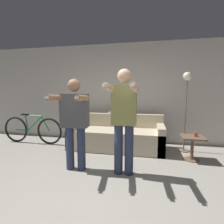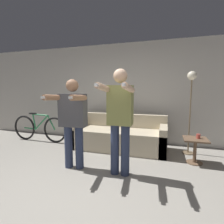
{
  "view_description": "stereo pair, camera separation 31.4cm",
  "coord_description": "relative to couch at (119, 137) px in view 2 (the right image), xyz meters",
  "views": [
    {
      "loc": [
        0.71,
        -1.99,
        1.37
      ],
      "look_at": [
        0.0,
        1.35,
        0.95
      ],
      "focal_mm": 28.0,
      "sensor_mm": 36.0,
      "label": 1
    },
    {
      "loc": [
        1.02,
        -1.92,
        1.37
      ],
      "look_at": [
        0.0,
        1.35,
        0.95
      ],
      "focal_mm": 28.0,
      "sensor_mm": 36.0,
      "label": 2
    }
  ],
  "objects": [
    {
      "name": "cat",
      "position": [
        0.02,
        0.33,
        0.59
      ],
      "size": [
        0.49,
        0.12,
        0.18
      ],
      "color": "silver",
      "rests_on": "couch"
    },
    {
      "name": "ground_plane",
      "position": [
        0.03,
        -2.0,
        -0.28
      ],
      "size": [
        16.0,
        16.0,
        0.0
      ],
      "primitive_type": "plane",
      "color": "gray"
    },
    {
      "name": "couch",
      "position": [
        0.0,
        0.0,
        0.0
      ],
      "size": [
        2.19,
        0.86,
        0.79
      ],
      "color": "beige",
      "rests_on": "ground_plane"
    },
    {
      "name": "bicycle",
      "position": [
        -2.22,
        -0.06,
        0.08
      ],
      "size": [
        1.67,
        0.07,
        0.77
      ],
      "color": "black",
      "rests_on": "ground_plane"
    },
    {
      "name": "person_right",
      "position": [
        0.36,
        -1.28,
        0.71
      ],
      "size": [
        0.46,
        0.67,
        1.71
      ],
      "rotation": [
        0.0,
        0.0,
        -0.0
      ],
      "color": "#2D3856",
      "rests_on": "ground_plane"
    },
    {
      "name": "side_table",
      "position": [
        1.6,
        -0.4,
        0.06
      ],
      "size": [
        0.43,
        0.43,
        0.48
      ],
      "color": "brown",
      "rests_on": "ground_plane"
    },
    {
      "name": "floor_lamp",
      "position": [
        1.54,
        0.13,
        1.02
      ],
      "size": [
        0.25,
        0.25,
        1.77
      ],
      "color": "#756047",
      "rests_on": "ground_plane"
    },
    {
      "name": "wall_back",
      "position": [
        0.03,
        0.69,
        1.02
      ],
      "size": [
        10.0,
        0.05,
        2.6
      ],
      "color": "beige",
      "rests_on": "ground_plane"
    },
    {
      "name": "cup",
      "position": [
        1.65,
        -0.38,
        0.24
      ],
      "size": [
        0.07,
        0.07,
        0.09
      ],
      "color": "#B7473D",
      "rests_on": "side_table"
    },
    {
      "name": "person_left",
      "position": [
        -0.48,
        -1.28,
        0.63
      ],
      "size": [
        0.56,
        0.71,
        1.56
      ],
      "rotation": [
        0.0,
        0.0,
        0.09
      ],
      "color": "#2D3856",
      "rests_on": "ground_plane"
    }
  ]
}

